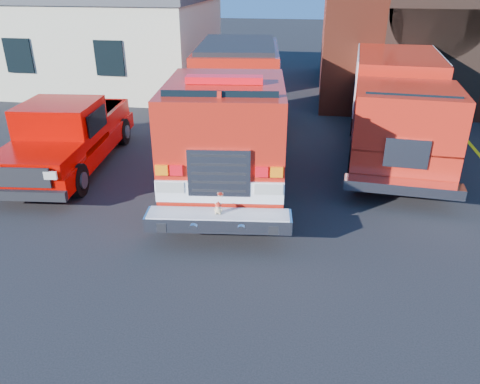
% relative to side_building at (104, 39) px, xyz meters
% --- Properties ---
extents(ground, '(100.00, 100.00, 0.00)m').
position_rel_side_building_xyz_m(ground, '(9.00, -13.00, -2.20)').
color(ground, black).
rests_on(ground, ground).
extents(parking_stripe_far, '(0.12, 3.00, 0.01)m').
position_rel_side_building_xyz_m(parking_stripe_far, '(15.50, -6.00, -2.20)').
color(parking_stripe_far, yellow).
rests_on(parking_stripe_far, ground).
extents(side_building, '(10.20, 8.20, 4.35)m').
position_rel_side_building_xyz_m(side_building, '(0.00, 0.00, 0.00)').
color(side_building, beige).
rests_on(side_building, ground).
extents(fire_engine, '(3.92, 10.36, 3.11)m').
position_rel_side_building_xyz_m(fire_engine, '(7.98, -9.13, -0.59)').
color(fire_engine, black).
rests_on(fire_engine, ground).
extents(pickup_truck, '(2.74, 6.19, 1.97)m').
position_rel_side_building_xyz_m(pickup_truck, '(3.42, -10.51, -1.27)').
color(pickup_truck, black).
rests_on(pickup_truck, ground).
extents(secondary_truck, '(3.25, 8.76, 2.79)m').
position_rel_side_building_xyz_m(secondary_truck, '(12.83, -7.38, -0.68)').
color(secondary_truck, black).
rests_on(secondary_truck, ground).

